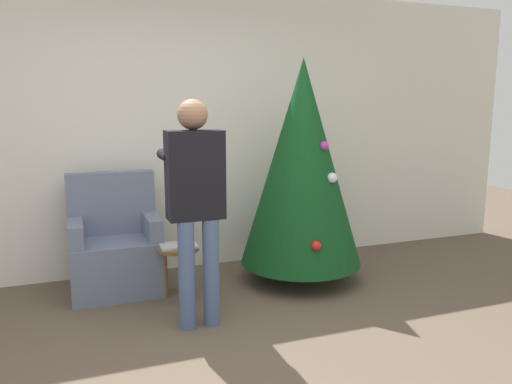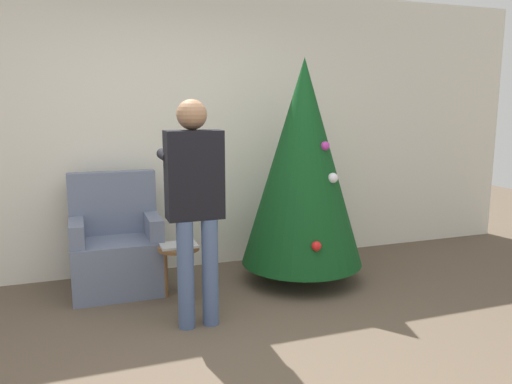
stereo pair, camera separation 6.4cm
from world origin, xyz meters
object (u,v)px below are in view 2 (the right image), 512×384
christmas_tree (303,163)px  side_stool (179,256)px  person_standing (195,193)px  armchair (116,249)px

christmas_tree → side_stool: bearing=-176.5°
person_standing → side_stool: (-0.03, 0.51, -0.61)m
person_standing → christmas_tree: bearing=27.5°
side_stool → christmas_tree: bearing=3.5°
christmas_tree → armchair: 1.81m
armchair → person_standing: bearing=-60.9°
christmas_tree → armchair: size_ratio=1.97×
armchair → side_stool: bearing=-40.0°
christmas_tree → side_stool: (-1.15, -0.07, -0.72)m
armchair → side_stool: armchair is taller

